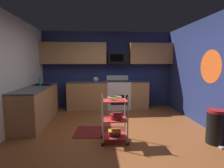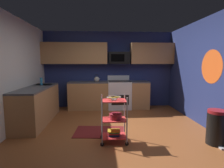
# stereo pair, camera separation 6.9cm
# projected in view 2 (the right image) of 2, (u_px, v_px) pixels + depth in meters

# --- Properties ---
(floor) EXTENTS (4.40, 4.80, 0.04)m
(floor) POSITION_uv_depth(u_px,v_px,m) (113.00, 133.00, 3.95)
(floor) COLOR brown
(floor) RESTS_ON ground
(wall_back) EXTENTS (4.52, 0.06, 2.60)m
(wall_back) POSITION_uv_depth(u_px,v_px,m) (108.00, 70.00, 6.21)
(wall_back) COLOR navy
(wall_back) RESTS_ON ground
(wall_left) EXTENTS (0.06, 4.80, 2.60)m
(wall_left) POSITION_uv_depth(u_px,v_px,m) (6.00, 74.00, 3.66)
(wall_left) COLOR silver
(wall_left) RESTS_ON ground
(wall_right) EXTENTS (0.06, 4.80, 2.60)m
(wall_right) POSITION_uv_depth(u_px,v_px,m) (213.00, 73.00, 3.93)
(wall_right) COLOR navy
(wall_right) RESTS_ON ground
(wall_flower_decal) EXTENTS (0.00, 0.76, 0.76)m
(wall_flower_decal) POSITION_uv_depth(u_px,v_px,m) (211.00, 67.00, 3.95)
(wall_flower_decal) COLOR #E5591E
(counter_run) EXTENTS (3.53, 2.63, 0.92)m
(counter_run) POSITION_uv_depth(u_px,v_px,m) (82.00, 98.00, 5.36)
(counter_run) COLOR #B27F4C
(counter_run) RESTS_ON ground
(oven_range) EXTENTS (0.76, 0.65, 1.10)m
(oven_range) POSITION_uv_depth(u_px,v_px,m) (119.00, 94.00, 6.00)
(oven_range) COLOR white
(oven_range) RESTS_ON ground
(upper_cabinets) EXTENTS (4.40, 0.33, 0.70)m
(upper_cabinets) POSITION_uv_depth(u_px,v_px,m) (106.00, 53.00, 5.94)
(upper_cabinets) COLOR #B27F4C
(microwave) EXTENTS (0.70, 0.39, 0.40)m
(microwave) POSITION_uv_depth(u_px,v_px,m) (119.00, 58.00, 5.96)
(microwave) COLOR black
(rolling_cart) EXTENTS (0.53, 0.36, 0.91)m
(rolling_cart) POSITION_uv_depth(u_px,v_px,m) (114.00, 120.00, 3.40)
(rolling_cart) COLOR silver
(rolling_cart) RESTS_ON ground
(fruit_bowl) EXTENTS (0.27, 0.27, 0.07)m
(fruit_bowl) POSITION_uv_depth(u_px,v_px,m) (114.00, 98.00, 3.35)
(fruit_bowl) COLOR silver
(fruit_bowl) RESTS_ON rolling_cart
(mixing_bowl_large) EXTENTS (0.25, 0.25, 0.11)m
(mixing_bowl_large) POSITION_uv_depth(u_px,v_px,m) (116.00, 116.00, 3.40)
(mixing_bowl_large) COLOR maroon
(mixing_bowl_large) RESTS_ON rolling_cart
(book_stack) EXTENTS (0.24, 0.19, 0.11)m
(book_stack) POSITION_uv_depth(u_px,v_px,m) (114.00, 133.00, 3.43)
(book_stack) COLOR #1E4C8C
(book_stack) RESTS_ON rolling_cart
(kettle) EXTENTS (0.21, 0.18, 0.26)m
(kettle) POSITION_uv_depth(u_px,v_px,m) (97.00, 79.00, 5.89)
(kettle) COLOR beige
(kettle) RESTS_ON counter_run
(dish_soap_bottle) EXTENTS (0.06, 0.06, 0.20)m
(dish_soap_bottle) POSITION_uv_depth(u_px,v_px,m) (41.00, 81.00, 4.97)
(dish_soap_bottle) COLOR #2D8CBF
(dish_soap_bottle) RESTS_ON counter_run
(trash_can) EXTENTS (0.34, 0.42, 0.66)m
(trash_can) POSITION_uv_depth(u_px,v_px,m) (216.00, 127.00, 3.33)
(trash_can) COLOR black
(trash_can) RESTS_ON ground
(floor_rug) EXTENTS (1.15, 0.78, 0.01)m
(floor_rug) POSITION_uv_depth(u_px,v_px,m) (100.00, 132.00, 3.95)
(floor_rug) COLOR maroon
(floor_rug) RESTS_ON ground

